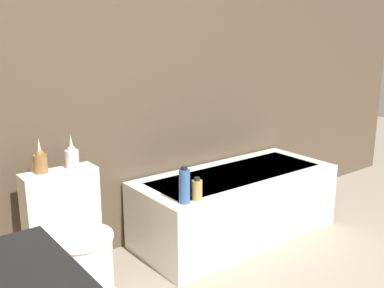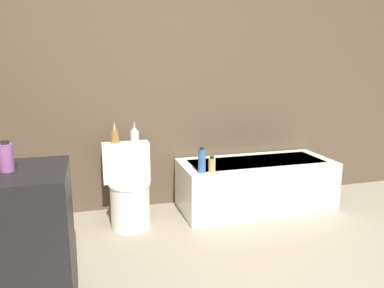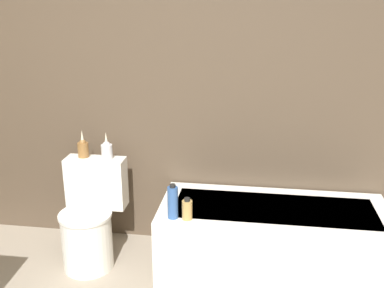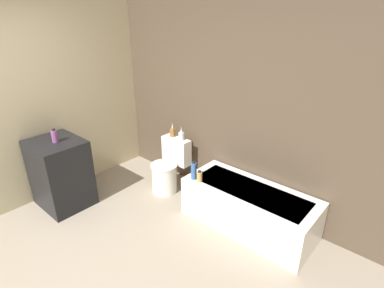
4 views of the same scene
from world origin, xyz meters
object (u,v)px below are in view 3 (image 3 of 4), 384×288
vase_silver (107,150)px  shampoo_bottle_tall (173,202)px  shampoo_bottle_short (187,210)px  toilet (90,220)px  vase_gold (83,148)px  bathtub (272,240)px

vase_silver → shampoo_bottle_tall: bearing=-34.2°
shampoo_bottle_short → toilet: bearing=165.0°
vase_gold → shampoo_bottle_tall: bearing=-27.8°
toilet → shampoo_bottle_short: (0.73, -0.20, 0.23)m
shampoo_bottle_tall → shampoo_bottle_short: 0.10m
toilet → shampoo_bottle_short: toilet is taller
toilet → vase_silver: bearing=63.2°
shampoo_bottle_short → shampoo_bottle_tall: bearing=177.4°
toilet → vase_gold: vase_gold is taller
bathtub → shampoo_bottle_tall: (-0.64, -0.23, 0.35)m
vase_silver → shampoo_bottle_short: (0.64, -0.37, -0.24)m
vase_gold → shampoo_bottle_tall: size_ratio=0.87×
shampoo_bottle_tall → bathtub: bearing=19.9°
toilet → shampoo_bottle_short: bearing=-15.0°
bathtub → vase_silver: (-1.19, 0.14, 0.55)m
bathtub → vase_gold: bearing=173.7°
toilet → shampoo_bottle_tall: toilet is taller
toilet → vase_gold: size_ratio=3.59×
vase_silver → shampoo_bottle_short: bearing=-30.5°
vase_gold → vase_silver: bearing=-4.0°
toilet → bathtub: bearing=1.9°
toilet → vase_gold: 0.52m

